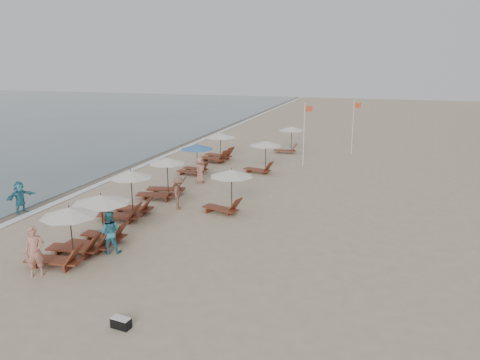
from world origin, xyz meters
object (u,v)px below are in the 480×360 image
(inland_station_1, at_px, (262,153))
(duffel_bag, at_px, (121,323))
(waterline_walker, at_px, (20,197))
(flag_pole_near, at_px, (304,131))
(lounger_station_0, at_px, (66,237))
(beachgoer_mid_b, at_px, (179,193))
(lounger_station_3, at_px, (163,180))
(lounger_station_2, at_px, (127,197))
(beachgoer_far_b, at_px, (200,170))
(inland_station_2, at_px, (289,136))
(lounger_station_4, at_px, (195,158))
(lounger_station_5, at_px, (217,147))
(beachgoer_near, at_px, (35,251))
(inland_station_0, at_px, (227,186))
(beachgoer_mid_a, at_px, (109,232))
(lounger_station_1, at_px, (98,220))

(inland_station_1, distance_m, duffel_bag, 19.62)
(waterline_walker, bearing_deg, flag_pole_near, -21.45)
(lounger_station_0, bearing_deg, beachgoer_mid_b, 79.02)
(lounger_station_3, xyz_separation_m, beachgoer_mid_b, (1.78, -1.75, -0.12))
(lounger_station_2, height_order, beachgoer_far_b, lounger_station_2)
(beachgoer_mid_b, height_order, beachgoer_far_b, beachgoer_mid_b)
(waterline_walker, bearing_deg, inland_station_2, -10.32)
(lounger_station_4, xyz_separation_m, inland_station_1, (4.33, 1.61, 0.29))
(lounger_station_0, relative_size, lounger_station_2, 1.01)
(inland_station_1, bearing_deg, lounger_station_3, -118.41)
(lounger_station_5, distance_m, waterline_walker, 15.59)
(lounger_station_5, bearing_deg, lounger_station_2, -88.67)
(lounger_station_0, distance_m, beachgoer_near, 1.40)
(lounger_station_3, distance_m, inland_station_0, 4.64)
(lounger_station_0, xyz_separation_m, beachgoer_mid_a, (1.13, 1.20, -0.13))
(beachgoer_far_b, xyz_separation_m, waterline_walker, (-6.46, -8.21, -0.00))
(lounger_station_1, distance_m, inland_station_0, 6.81)
(beachgoer_near, bearing_deg, lounger_station_3, 52.00)
(inland_station_0, xyz_separation_m, waterline_walker, (-9.98, -3.19, -0.58))
(inland_station_0, bearing_deg, lounger_station_3, 160.66)
(lounger_station_1, bearing_deg, beachgoer_mid_b, 78.89)
(beachgoer_near, distance_m, beachgoer_far_b, 13.82)
(lounger_station_1, relative_size, lounger_station_2, 0.99)
(inland_station_2, xyz_separation_m, duffel_bag, (0.55, -26.98, -1.30))
(lounger_station_1, xyz_separation_m, inland_station_0, (3.66, 5.73, 0.24))
(inland_station_0, distance_m, waterline_walker, 10.49)
(lounger_station_1, xyz_separation_m, lounger_station_5, (-1.10, 17.22, -0.13))
(beachgoer_near, relative_size, beachgoer_mid_a, 1.06)
(beachgoer_near, xyz_separation_m, beachgoer_far_b, (0.71, 13.81, -0.11))
(lounger_station_2, relative_size, lounger_station_4, 1.07)
(lounger_station_0, xyz_separation_m, duffel_bag, (4.43, -3.40, -0.85))
(flag_pole_near, bearing_deg, beachgoer_far_b, -128.13)
(beachgoer_mid_b, bearing_deg, inland_station_0, -99.51)
(inland_station_2, bearing_deg, beachgoer_far_b, -107.05)
(lounger_station_2, bearing_deg, beachgoer_mid_b, 46.65)
(lounger_station_3, distance_m, beachgoer_far_b, 3.59)
(lounger_station_1, relative_size, beachgoer_near, 1.41)
(beachgoer_near, height_order, beachgoer_mid_a, beachgoer_near)
(lounger_station_1, relative_size, beachgoer_far_b, 1.59)
(inland_station_2, bearing_deg, beachgoer_near, -99.40)
(inland_station_2, bearing_deg, duffel_bag, -88.83)
(lounger_station_3, bearing_deg, lounger_station_0, -87.55)
(inland_station_1, bearing_deg, beachgoer_mid_b, -103.33)
(inland_station_0, distance_m, beachgoer_near, 9.76)
(lounger_station_0, height_order, waterline_walker, lounger_station_0)
(lounger_station_5, bearing_deg, inland_station_0, -67.51)
(lounger_station_1, distance_m, waterline_walker, 6.81)
(beachgoer_mid_a, bearing_deg, waterline_walker, -44.97)
(lounger_station_1, height_order, inland_station_1, lounger_station_1)
(beachgoer_near, height_order, waterline_walker, beachgoer_near)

